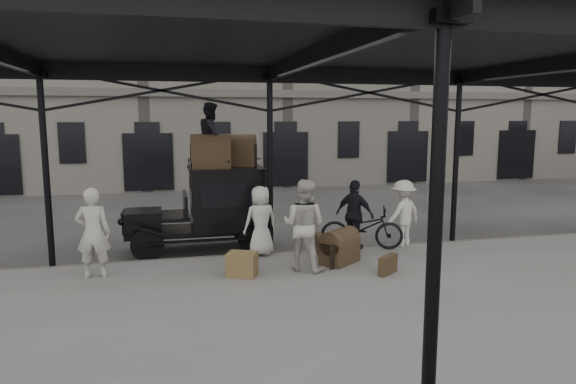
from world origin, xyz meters
The scene contains 18 objects.
ground centered at (0.00, 0.00, 0.00)m, with size 120.00×120.00×0.00m, color #383533.
platform centered at (0.00, -2.00, 0.07)m, with size 28.00×8.00×0.15m, color slate.
canopy centered at (0.00, -1.72, 4.60)m, with size 22.50×9.00×4.74m.
building_frontage centered at (0.00, 18.00, 7.00)m, with size 64.00×8.00×14.00m, color slate.
taxi centered at (-1.26, 3.13, 1.20)m, with size 3.65×1.55×2.18m.
porter_left centered at (-3.96, 0.91, 1.10)m, with size 0.69×0.45×1.90m, color beige.
porter_midleft centered at (0.42, 0.43, 1.15)m, with size 0.97×0.75×1.99m, color #BDB7AC.
porter_centre centered at (-0.28, 1.80, 0.99)m, with size 0.83×0.54×1.69m, color beige.
porter_official centered at (2.12, 1.80, 1.03)m, with size 1.03×0.43×1.76m, color black.
porter_right centered at (3.43, 1.80, 1.01)m, with size 1.11×0.64×1.72m, color silver.
bicycle centered at (2.31, 1.80, 0.69)m, with size 0.72×2.06×1.08m, color black.
porter_roof centered at (-1.29, 3.04, 3.00)m, with size 0.80×0.62×1.65m, color black.
steamer_trunk_roof_near centered at (-1.34, 2.89, 2.54)m, with size 0.97×0.59×0.71m, color #4E3D24, non-canonical shape.
steamer_trunk_roof_far centered at (-0.59, 3.34, 2.52)m, with size 0.94×0.57×0.69m, color #4E3D24, non-canonical shape.
steamer_trunk_platform centered at (1.35, 0.72, 0.48)m, with size 0.91×0.55×0.66m, color #4E3D24, non-canonical shape.
wicker_hamper centered at (-0.96, 0.30, 0.40)m, with size 0.60×0.45×0.50m, color olive.
suitcase_upright centered at (1.16, 1.65, 0.38)m, with size 0.15×0.60×0.45m, color #4E3D24.
suitcase_flat centered at (2.08, -0.31, 0.35)m, with size 0.60×0.15×0.40m, color #4E3D24.
Camera 1 is at (-2.45, -10.07, 3.50)m, focal length 32.00 mm.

